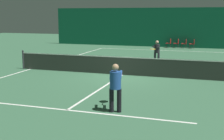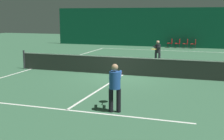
# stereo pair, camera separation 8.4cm
# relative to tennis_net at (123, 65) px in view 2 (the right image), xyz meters

# --- Properties ---
(ground_plane) EXTENTS (60.00, 60.00, 0.00)m
(ground_plane) POSITION_rel_tennis_net_xyz_m (0.00, 0.00, -0.51)
(ground_plane) COLOR #386647
(backdrop_curtain) EXTENTS (23.00, 0.12, 3.75)m
(backdrop_curtain) POSITION_rel_tennis_net_xyz_m (0.00, 14.93, 1.36)
(backdrop_curtain) COLOR #0F5138
(backdrop_curtain) RESTS_ON ground
(court_line_baseline_far) EXTENTS (11.00, 0.10, 0.00)m
(court_line_baseline_far) POSITION_rel_tennis_net_xyz_m (0.00, 11.90, -0.51)
(court_line_baseline_far) COLOR white
(court_line_baseline_far) RESTS_ON ground
(court_line_service_far) EXTENTS (8.25, 0.10, 0.00)m
(court_line_service_far) POSITION_rel_tennis_net_xyz_m (0.00, 6.40, -0.51)
(court_line_service_far) COLOR white
(court_line_service_far) RESTS_ON ground
(court_line_service_near) EXTENTS (8.25, 0.10, 0.00)m
(court_line_service_near) POSITION_rel_tennis_net_xyz_m (0.00, -6.40, -0.51)
(court_line_service_near) COLOR white
(court_line_service_near) RESTS_ON ground
(court_line_sideline_left) EXTENTS (0.10, 23.80, 0.00)m
(court_line_sideline_left) POSITION_rel_tennis_net_xyz_m (-5.50, 0.00, -0.51)
(court_line_sideline_left) COLOR white
(court_line_sideline_left) RESTS_ON ground
(court_line_centre) EXTENTS (0.10, 12.80, 0.00)m
(court_line_centre) POSITION_rel_tennis_net_xyz_m (0.00, 0.00, -0.51)
(court_line_centre) COLOR white
(court_line_centre) RESTS_ON ground
(tennis_net) EXTENTS (12.00, 0.10, 1.07)m
(tennis_net) POSITION_rel_tennis_net_xyz_m (0.00, 0.00, 0.00)
(tennis_net) COLOR #2D332D
(tennis_net) RESTS_ON ground
(player_near) EXTENTS (0.63, 1.35, 1.57)m
(player_near) POSITION_rel_tennis_net_xyz_m (1.55, -6.05, 0.40)
(player_near) COLOR black
(player_near) RESTS_ON ground
(player_far) EXTENTS (0.45, 1.30, 1.50)m
(player_far) POSITION_rel_tennis_net_xyz_m (1.08, 3.93, 0.37)
(player_far) COLOR #2D2D38
(player_far) RESTS_ON ground
(courtside_chair_0) EXTENTS (0.44, 0.44, 0.84)m
(courtside_chair_0) POSITION_rel_tennis_net_xyz_m (0.40, 14.38, -0.03)
(courtside_chair_0) COLOR #2D2D2D
(courtside_chair_0) RESTS_ON ground
(courtside_chair_1) EXTENTS (0.44, 0.44, 0.84)m
(courtside_chair_1) POSITION_rel_tennis_net_xyz_m (1.13, 14.38, -0.03)
(courtside_chair_1) COLOR #2D2D2D
(courtside_chair_1) RESTS_ON ground
(courtside_chair_2) EXTENTS (0.44, 0.44, 0.84)m
(courtside_chair_2) POSITION_rel_tennis_net_xyz_m (1.85, 14.38, -0.03)
(courtside_chair_2) COLOR #2D2D2D
(courtside_chair_2) RESTS_ON ground
(courtside_chair_3) EXTENTS (0.44, 0.44, 0.84)m
(courtside_chair_3) POSITION_rel_tennis_net_xyz_m (2.57, 14.38, -0.03)
(courtside_chair_3) COLOR #2D2D2D
(courtside_chair_3) RESTS_ON ground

